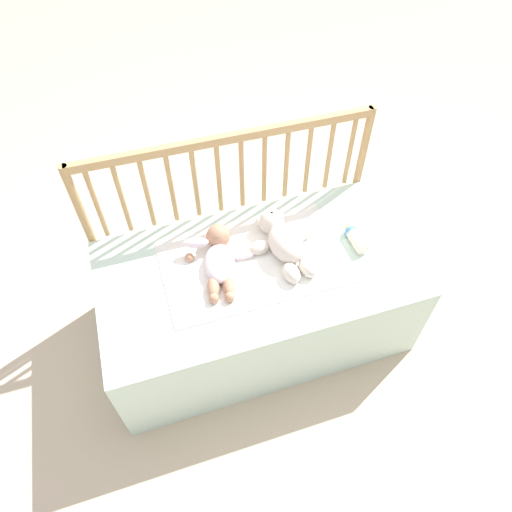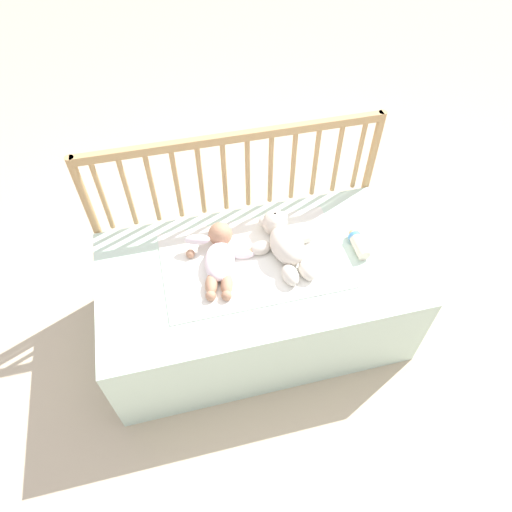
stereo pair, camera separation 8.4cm
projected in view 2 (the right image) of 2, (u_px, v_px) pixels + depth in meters
The scene contains 7 objects.
ground_plane at pixel (257, 324), 2.24m from camera, with size 12.00×12.00×0.00m, color #C6B293.
crib_mattress at pixel (257, 298), 2.06m from camera, with size 1.32×0.71×0.45m.
crib_rail at pixel (236, 181), 2.01m from camera, with size 1.32×0.04×0.85m.
blanket at pixel (253, 260), 1.91m from camera, with size 0.76×0.47×0.01m.
teddy_bear at pixel (285, 242), 1.91m from camera, with size 0.29×0.38×0.12m.
baby at pixel (220, 256), 1.88m from camera, with size 0.29×0.37×0.10m.
baby_bottle at pixel (358, 243), 1.94m from camera, with size 0.06×0.15×0.06m.
Camera 2 is at (-0.28, -1.14, 1.93)m, focal length 32.00 mm.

